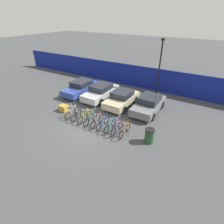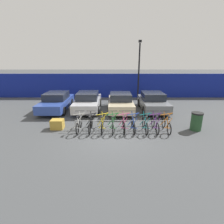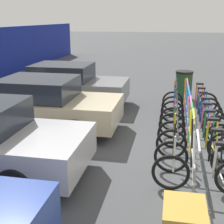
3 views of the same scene
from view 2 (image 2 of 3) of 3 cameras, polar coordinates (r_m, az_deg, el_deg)
The scene contains 19 objects.
ground_plane at distance 9.38m, azimuth 0.96°, elevation -7.44°, with size 120.00×120.00×0.00m, color #424447.
hoarding_wall at distance 18.24m, azimuth 0.64°, elevation 8.57°, with size 36.00×0.16×2.44m, color navy.
bike_rack at distance 9.84m, azimuth 3.72°, elevation -3.14°, with size 5.40×0.04×0.57m.
bicycle_white at distance 9.89m, azimuth -10.46°, elevation -4.05°, with size 0.68×1.71×1.05m.
bicycle_black at distance 9.79m, azimuth -6.73°, elevation -4.09°, with size 0.68×1.71×1.05m.
bicycle_yellow at distance 9.74m, azimuth -2.95°, elevation -4.12°, with size 0.68×1.71×1.05m.
bicycle_green at distance 9.72m, azimuth 0.51°, elevation -4.13°, with size 0.68×1.71×1.05m.
bicycle_pink at distance 9.74m, azimuth 4.12°, elevation -4.13°, with size 0.68×1.71×1.05m.
bicycle_blue at distance 9.79m, azimuth 7.15°, elevation -4.11°, with size 0.68×1.71×1.05m.
bicycle_teal at distance 9.89m, azimuth 11.00°, elevation -4.08°, with size 0.68×1.71×1.05m.
bicycle_purple at distance 10.01m, azimuth 14.15°, elevation -4.03°, with size 0.68×1.71×1.05m.
bicycle_orange at distance 10.18m, azimuth 17.55°, elevation -3.97°, with size 0.68×1.71×1.05m.
car_blue at distance 14.26m, azimuth -17.37°, elevation 3.26°, with size 1.91×4.36×1.40m.
car_silver at distance 13.81m, azimuth -7.64°, elevation 3.47°, with size 1.91×4.33×1.40m.
car_beige at distance 13.38m, azimuth 3.05°, elevation 3.15°, with size 1.91×4.03×1.40m.
car_grey at distance 13.96m, azimuth 13.40°, elevation 3.30°, with size 1.91×4.15×1.40m.
lamp_post at distance 17.25m, azimuth 9.08°, elevation 14.19°, with size 0.24×0.44×5.52m.
trash_bin at distance 10.90m, azimuth 26.11°, elevation -2.79°, with size 0.63×0.63×1.03m.
cargo_crate at distance 10.55m, azimuth -17.15°, elevation -3.79°, with size 0.70×0.56×0.55m, color #B28C33.
Camera 2 is at (-0.12, -8.55, 3.87)m, focal length 28.00 mm.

